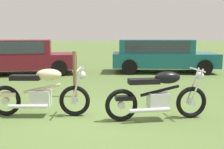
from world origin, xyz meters
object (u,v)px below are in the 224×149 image
motorcycle_cream (41,93)px  car_teal (160,53)px  fence_post_wooden (75,74)px  motorcycle_black (159,96)px  car_burgundy (19,54)px

motorcycle_cream → car_teal: 7.52m
motorcycle_cream → fence_post_wooden: 1.85m
motorcycle_cream → motorcycle_black: 2.40m
fence_post_wooden → motorcycle_cream: bearing=-107.5°
motorcycle_cream → car_teal: car_teal is taller
motorcycle_black → car_teal: bearing=71.1°
motorcycle_cream → car_burgundy: car_burgundy is taller
car_teal → fence_post_wooden: (-3.33, -4.66, -0.22)m
motorcycle_black → car_burgundy: size_ratio=0.47×
motorcycle_cream → fence_post_wooden: (0.56, 1.76, 0.12)m
motorcycle_black → fence_post_wooden: size_ratio=1.69×
car_burgundy → car_teal: 6.00m
car_teal → fence_post_wooden: car_teal is taller
car_burgundy → car_teal: bearing=-4.5°
motorcycle_black → car_teal: 6.96m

